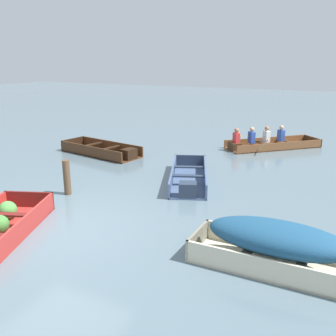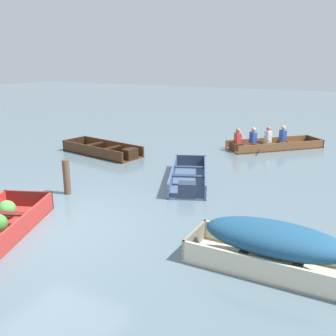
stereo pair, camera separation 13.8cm
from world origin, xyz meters
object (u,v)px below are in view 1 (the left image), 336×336
Objects in this scene: skiff_cream_far_moored at (279,243)px; rowboat_wooden_brown_with_crew at (267,143)px; mooring_post at (67,177)px; skiff_dark_varnish_near_moored at (104,151)px; skiff_slate_blue_mid_moored at (189,178)px.

rowboat_wooden_brown_with_crew is at bearing 103.77° from skiff_cream_far_moored.
skiff_cream_far_moored is 5.75m from mooring_post.
mooring_post is (-5.63, 1.21, -0.01)m from skiff_cream_far_moored.
rowboat_wooden_brown_with_crew is at bearing 36.27° from skiff_dark_varnish_near_moored.
skiff_cream_far_moored is (3.18, -3.48, 0.33)m from skiff_slate_blue_mid_moored.
skiff_dark_varnish_near_moored is at bearing 158.82° from skiff_slate_blue_mid_moored.
skiff_cream_far_moored reaches higher than skiff_dark_varnish_near_moored.
rowboat_wooden_brown_with_crew is (5.16, 3.78, 0.07)m from skiff_dark_varnish_near_moored.
skiff_slate_blue_mid_moored is at bearing -100.51° from rowboat_wooden_brown_with_crew.
skiff_slate_blue_mid_moored is at bearing 132.37° from skiff_cream_far_moored.
skiff_cream_far_moored is at bearing -34.78° from skiff_dark_varnish_near_moored.
mooring_post reaches higher than skiff_slate_blue_mid_moored.
skiff_cream_far_moored is 0.83× the size of rowboat_wooden_brown_with_crew.
rowboat_wooden_brown_with_crew is 8.41m from mooring_post.
skiff_dark_varnish_near_moored is 4.46m from skiff_slate_blue_mid_moored.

